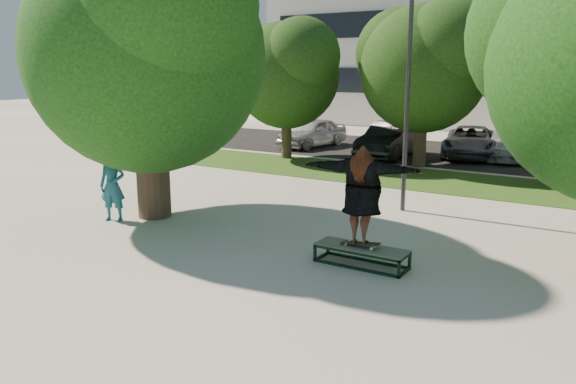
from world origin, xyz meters
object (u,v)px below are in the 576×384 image
Objects in this scene: bystander at (113,186)px; car_silver_a at (312,133)px; car_dark at (390,140)px; lamppost at (408,92)px; tree_left at (146,40)px; car_silver_b at (509,143)px; grind_box at (361,256)px; car_grey at (470,142)px.

car_silver_a is at bearing 77.04° from bystander.
lamppost is at bearing -67.18° from car_dark.
tree_left is 16.37m from car_silver_b.
tree_left reaches higher than grind_box.
car_silver_b is (0.56, 10.91, -2.49)m from lamppost.
grind_box is 0.38× the size of car_grey.
lamppost is 3.39× the size of grind_box.
bystander is (-5.76, -4.84, -2.25)m from lamppost.
car_dark reaches higher than car_grey.
bystander is 0.38× the size of car_grey.
grind_box is at bearing -94.55° from car_grey.
car_dark is at bearing 114.14° from lamppost.
car_silver_b is (5.85, 14.82, -3.76)m from tree_left.
tree_left reaches higher than lamppost.
lamppost is 11.21m from car_silver_b.
grind_box is (0.90, -4.56, -2.96)m from lamppost.
tree_left is at bearing -118.24° from car_grey.
car_silver_b is at bearing 68.45° from tree_left.
car_silver_b reaches higher than grind_box.
tree_left reaches higher than car_silver_b.
car_dark is at bearing -5.99° from car_silver_a.
lamppost is at bearing -96.34° from car_grey.
bystander is 0.39× the size of car_dark.
tree_left is 3.95× the size of grind_box.
car_silver_b is at bearing 87.06° from lamppost.
grind_box is 13.89m from car_dark.
tree_left is 1.16× the size of lamppost.
car_silver_a is at bearing 102.62° from tree_left.
car_grey is (2.85, 2.05, -0.09)m from car_dark.
tree_left is 3.68m from bystander.
car_dark is (-3.81, 8.50, -2.40)m from lamppost.
car_dark reaches higher than car_silver_b.
car_silver_a is 0.89× the size of car_dark.
car_dark is at bearing -155.85° from car_grey.
car_grey is at bearing 15.24° from car_silver_a.
bystander reaches higher than car_silver_b.
car_grey is at bearing -175.87° from car_silver_b.
lamppost is at bearing 36.42° from tree_left.
car_grey is (-1.86, 15.11, 0.47)m from grind_box.
tree_left is 1.56× the size of car_dark.
car_silver_a is at bearing 175.36° from car_grey.
grind_box is at bearing -48.69° from car_silver_a.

